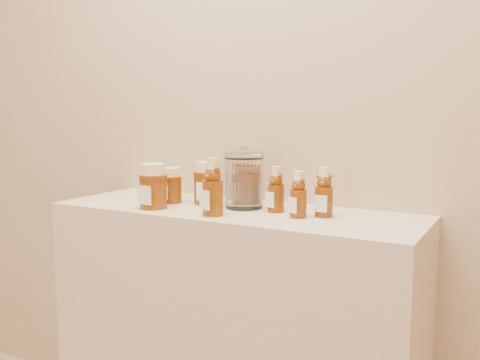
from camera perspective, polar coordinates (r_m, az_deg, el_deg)
The scene contains 11 objects.
wall_back at distance 1.86m, azimuth 2.37°, elevation 11.62°, with size 3.50×0.02×2.70m, color tan.
display_table at distance 1.85m, azimuth -0.68°, elevation -16.96°, with size 1.20×0.40×0.90m, color #CAB294.
bear_bottle_back_left at distance 1.83m, azimuth -0.08°, elevation 0.53°, with size 0.06×0.06×0.19m, color #5C2707, non-canonical shape.
bear_bottle_back_mid at distance 1.66m, azimuth 3.87°, elevation -0.68°, with size 0.05×0.05×0.16m, color #5C2707, non-canonical shape.
bear_bottle_back_right at distance 1.60m, azimuth 8.96°, elevation -0.91°, with size 0.06×0.06×0.17m, color #5C2707, non-canonical shape.
bear_bottle_front_left at distance 1.60m, azimuth -2.92°, elevation -0.32°, with size 0.07×0.07×0.20m, color #5C2707, non-canonical shape.
bear_bottle_front_right at distance 1.58m, azimuth 6.24°, elevation -1.22°, with size 0.05×0.05×0.16m, color #5C2707, non-canonical shape.
honey_jar_left at distance 1.84m, azimuth -7.37°, elevation -0.56°, with size 0.08×0.08×0.12m, color #5C2707, non-canonical shape.
honey_jar_back at distance 1.80m, azimuth -3.58°, elevation -0.30°, with size 0.09×0.09×0.14m, color #5C2707, non-canonical shape.
honey_jar_front at distance 1.74m, azimuth -9.24°, elevation -0.65°, with size 0.09×0.09×0.14m, color #5C2707, non-canonical shape.
glass_canister at distance 1.72m, azimuth 0.43°, elevation 0.23°, with size 0.13×0.13×0.20m, color white, non-canonical shape.
Camera 1 is at (0.83, 0.09, 1.21)m, focal length 40.00 mm.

